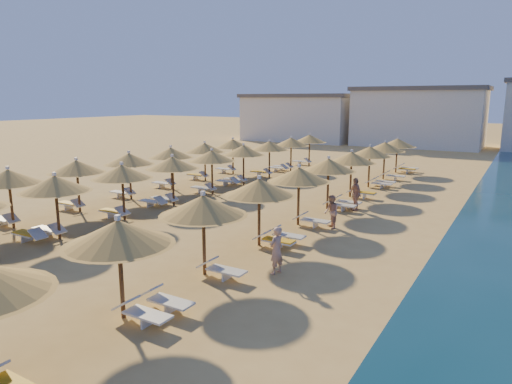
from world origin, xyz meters
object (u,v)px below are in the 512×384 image
Objects in this scene: parasol_row_east at (299,176)px; beachgoer_c at (355,194)px; parasol_row_west at (172,164)px; beachgoer_b at (331,212)px; beachgoer_a at (276,250)px.

beachgoer_c is (1.35, 4.15, -1.48)m from parasol_row_east.
beachgoer_c is (9.00, 4.15, -1.48)m from parasol_row_west.
beachgoer_b is (9.22, 0.21, -1.58)m from parasol_row_west.
parasol_row_east and parasol_row_west have the same top height.
parasol_row_west is at bearing -110.37° from beachgoer_a.
parasol_row_east is 25.49× the size of beachgoer_b.
parasol_row_west is 25.49× the size of beachgoer_b.
parasol_row_east reaches higher than beachgoer_a.
beachgoer_c is at bearing -164.88° from beachgoer_a.
beachgoer_a reaches higher than beachgoer_b.
parasol_row_east is at bearing -65.96° from beachgoer_c.
beachgoer_c is at bearing 24.75° from parasol_row_west.
beachgoer_a is (9.69, -5.95, -1.52)m from parasol_row_west.
parasol_row_west reaches higher than beachgoer_c.
parasol_row_east is at bearing -149.87° from beachgoer_a.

